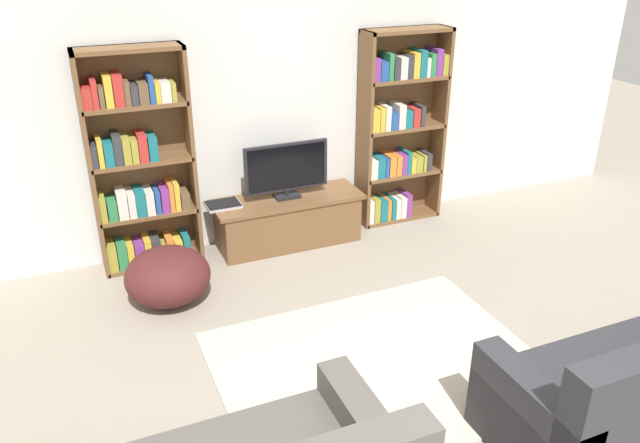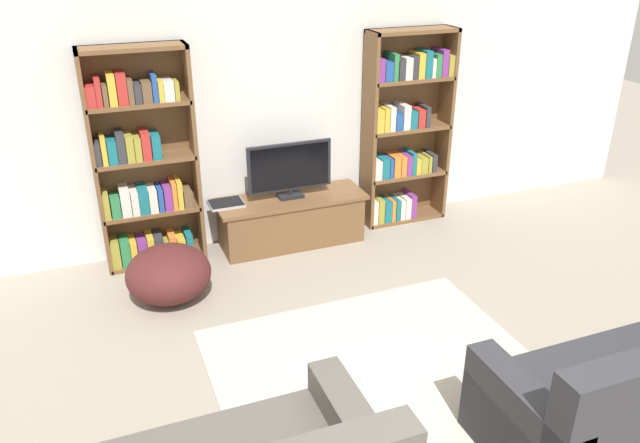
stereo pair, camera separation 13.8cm
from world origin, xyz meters
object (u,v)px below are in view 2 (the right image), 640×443
Objects in this scene: television at (290,169)px; bookshelf_right at (403,130)px; laptop at (226,203)px; couch_right_sofa at (631,402)px; beanbag_ottoman at (169,274)px; tv_stand at (291,220)px; bookshelf_left at (143,167)px.

bookshelf_right is at bearing 5.74° from television.
couch_right_sofa is at bearing -63.69° from laptop.
bookshelf_right reaches higher than couch_right_sofa.
laptop reaches higher than beanbag_ottoman.
laptop is 3.70m from couch_right_sofa.
tv_stand is (-1.27, -0.14, -0.73)m from bookshelf_right.
couch_right_sofa reaches higher than beanbag_ottoman.
television reaches higher than tv_stand.
couch_right_sofa is (1.01, -3.27, -0.47)m from television.
couch_right_sofa is at bearing -72.77° from tv_stand.
laptop is (-0.62, 0.05, 0.25)m from tv_stand.
bookshelf_right is at bearing 85.69° from couch_right_sofa.
bookshelf_left is 2.60m from bookshelf_right.
television is at bearing 90.00° from tv_stand.
television is (0.00, 0.01, 0.53)m from tv_stand.
beanbag_ottoman is at bearing -163.80° from bookshelf_right.
laptop is 0.19× the size of couch_right_sofa.
television is at bearing -3.69° from laptop.
bookshelf_right is 1.36× the size of tv_stand.
couch_right_sofa is (-0.26, -3.40, -0.68)m from bookshelf_right.
tv_stand is 4.58× the size of laptop.
bookshelf_left is 0.83m from laptop.
tv_stand reaches higher than beanbag_ottoman.
bookshelf_left is 1.50m from tv_stand.
beanbag_ottoman is (0.04, -0.74, -0.70)m from bookshelf_left.
tv_stand is 0.68m from laptop.
television is (1.33, -0.13, -0.15)m from bookshelf_left.
television is (-1.27, -0.13, -0.20)m from bookshelf_right.
bookshelf_left and bookshelf_right have the same top height.
couch_right_sofa is (1.64, -3.31, -0.20)m from laptop.
laptop is 0.97m from beanbag_ottoman.
bookshelf_left reaches higher than laptop.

